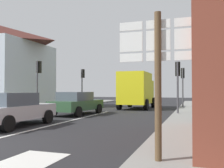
# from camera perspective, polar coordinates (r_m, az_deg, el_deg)

# --- Properties ---
(ground_plane) EXTENTS (80.00, 80.00, 0.00)m
(ground_plane) POSITION_cam_1_polar(r_m,az_deg,el_deg) (16.74, -3.31, -6.83)
(ground_plane) COLOR #232326
(sidewalk_right) EXTENTS (2.33, 44.00, 0.14)m
(sidewalk_right) POSITION_cam_1_polar(r_m,az_deg,el_deg) (13.58, 17.58, -7.73)
(sidewalk_right) COLOR gray
(sidewalk_right) RESTS_ON ground
(sidewalk_left) EXTENTS (2.33, 44.00, 0.14)m
(sidewalk_left) POSITION_cam_1_polar(r_m,az_deg,el_deg) (18.19, -23.60, -6.06)
(sidewalk_left) COLOR gray
(sidewalk_left) RESTS_ON ground
(lane_centre_stripe) EXTENTS (0.16, 12.00, 0.01)m
(lane_centre_stripe) POSITION_cam_1_polar(r_m,az_deg,el_deg) (13.13, -9.84, -8.28)
(lane_centre_stripe) COLOR silver
(lane_centre_stripe) RESTS_ON ground
(lane_turn_arrow) EXTENTS (1.20, 2.20, 0.01)m
(lane_turn_arrow) POSITION_cam_1_polar(r_m,az_deg,el_deg) (5.92, -19.84, -16.75)
(lane_turn_arrow) COLOR silver
(lane_turn_arrow) RESTS_ON ground
(sedan_near) EXTENTS (1.97, 4.20, 1.47)m
(sedan_near) POSITION_cam_1_polar(r_m,az_deg,el_deg) (11.84, -21.64, -5.28)
(sedan_near) COLOR #B7BABF
(sedan_near) RESTS_ON ground
(sedan_far) EXTENTS (2.26, 4.34, 1.47)m
(sedan_far) POSITION_cam_1_polar(r_m,az_deg,el_deg) (16.43, -7.97, -4.26)
(sedan_far) COLOR #2D5133
(sedan_far) RESTS_ON ground
(delivery_truck) EXTENTS (2.50, 5.01, 3.05)m
(delivery_truck) POSITION_cam_1_polar(r_m,az_deg,el_deg) (21.60, 5.59, -1.22)
(delivery_truck) COLOR yellow
(delivery_truck) RESTS_ON ground
(route_sign_post) EXTENTS (1.66, 0.14, 3.20)m
(route_sign_post) POSITION_cam_1_polar(r_m,az_deg,el_deg) (5.30, 10.38, 3.20)
(route_sign_post) COLOR brown
(route_sign_post) RESTS_ON ground
(traffic_light_far_right) EXTENTS (0.30, 0.49, 3.54)m
(traffic_light_far_right) POSITION_cam_1_polar(r_m,az_deg,el_deg) (23.07, 15.71, 1.22)
(traffic_light_far_right) COLOR #47474C
(traffic_light_far_right) RESTS_ON ground
(traffic_light_near_right) EXTENTS (0.30, 0.49, 3.38)m
(traffic_light_near_right) POSITION_cam_1_polar(r_m,az_deg,el_deg) (16.49, 14.65, 1.85)
(traffic_light_near_right) COLOR #47474C
(traffic_light_near_right) RESTS_ON ground
(traffic_light_near_left) EXTENTS (0.30, 0.49, 3.78)m
(traffic_light_near_left) POSITION_cam_1_polar(r_m,az_deg,el_deg) (19.79, -16.32, 2.17)
(traffic_light_near_left) COLOR #47474C
(traffic_light_near_left) RESTS_ON ground
(traffic_light_far_left) EXTENTS (0.30, 0.49, 3.79)m
(traffic_light_far_left) POSITION_cam_1_polar(r_m,az_deg,el_deg) (26.61, -6.66, 1.23)
(traffic_light_far_left) COLOR #47474C
(traffic_light_far_left) RESTS_ON ground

